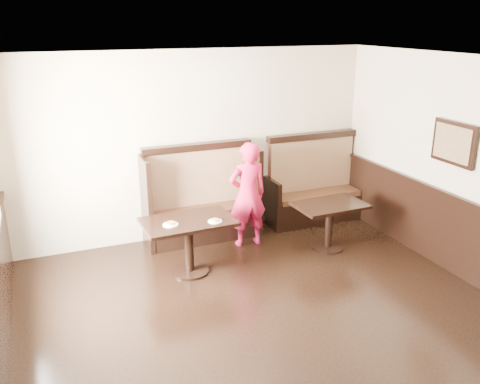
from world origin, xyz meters
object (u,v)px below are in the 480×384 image
booth_main (201,205)px  table_main (189,232)px  table_neighbor (329,215)px  child (248,195)px  booth_neighbor (314,192)px

booth_main → table_main: (-0.51, -1.03, 0.04)m
table_neighbor → child: size_ratio=0.65×
booth_main → child: 0.78m
booth_main → table_neighbor: size_ratio=1.72×
booth_neighbor → child: (-1.40, -0.50, 0.30)m
table_main → child: bearing=24.8°
booth_main → table_neighbor: bearing=-34.2°
booth_main → table_neighbor: booth_main is taller
booth_neighbor → table_neighbor: (-0.36, -1.08, 0.04)m
table_neighbor → child: child is taller
booth_neighbor → table_main: booth_neighbor is taller
table_main → booth_neighbor: bearing=20.8°
booth_main → booth_neighbor: same height
booth_neighbor → table_neighbor: bearing=-108.7°
booth_main → table_neighbor: 1.92m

